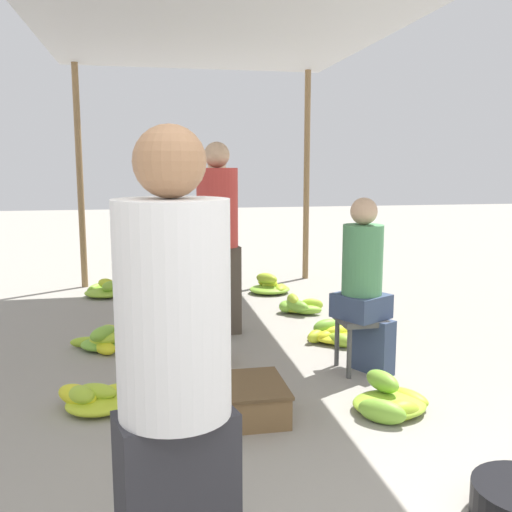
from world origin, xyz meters
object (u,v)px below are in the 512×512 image
banana_pile_left_0 (96,398)px  vendor_seated (364,282)px  banana_pile_left_2 (106,290)px  banana_pile_right_3 (298,306)px  vendor_foreground (175,385)px  banana_pile_left_1 (103,341)px  banana_pile_right_0 (332,335)px  banana_pile_right_2 (391,402)px  banana_pile_right_1 (270,286)px  stool (360,328)px  shopper_walking_far (217,224)px  shopper_walking_mid (218,236)px  crate_near (242,400)px  crate_mid (196,352)px

banana_pile_left_0 → vendor_seated: bearing=10.0°
banana_pile_left_2 → banana_pile_right_3: (2.05, -1.21, 0.01)m
vendor_foreground → banana_pile_left_0: 2.07m
banana_pile_left_1 → banana_pile_right_0: 1.98m
vendor_foreground → banana_pile_right_2: vendor_foreground is taller
vendor_foreground → banana_pile_right_1: vendor_foreground is taller
banana_pile_right_0 → banana_pile_right_2: banana_pile_right_2 is taller
stool → shopper_walking_far: shopper_walking_far is taller
banana_pile_left_1 → banana_pile_right_2: bearing=-41.1°
banana_pile_right_0 → vendor_seated: bearing=-90.7°
vendor_seated → banana_pile_right_3: vendor_seated is taller
banana_pile_left_2 → banana_pile_right_0: size_ratio=0.95×
banana_pile_right_3 → shopper_walking_mid: size_ratio=0.30×
stool → shopper_walking_far: (-0.73, 2.77, 0.53)m
shopper_walking_far → shopper_walking_mid: bearing=-97.1°
crate_near → banana_pile_right_2: bearing=-7.7°
stool → banana_pile_left_1: bearing=155.9°
banana_pile_right_3 → banana_pile_right_2: bearing=-91.7°
vendor_foreground → crate_near: vendor_foreground is taller
vendor_seated → banana_pile_right_0: vendor_seated is taller
crate_near → banana_pile_right_0: bearing=52.4°
banana_pile_left_1 → vendor_foreground: bearing=-81.7°
banana_pile_right_3 → banana_pile_right_1: bearing=95.0°
stool → banana_pile_right_2: (-0.08, -0.75, -0.27)m
banana_pile_left_0 → crate_near: crate_near is taller
banana_pile_right_0 → shopper_walking_mid: shopper_walking_mid is taller
banana_pile_left_0 → banana_pile_right_0: banana_pile_right_0 is taller
banana_pile_left_2 → crate_near: banana_pile_left_2 is taller
vendor_seated → stool: bearing=151.4°
stool → banana_pile_left_0: size_ratio=0.72×
stool → banana_pile_left_0: bearing=-169.6°
stool → shopper_walking_mid: shopper_walking_mid is taller
banana_pile_left_0 → banana_pile_right_1: banana_pile_right_1 is taller
banana_pile_left_0 → banana_pile_left_2: 3.31m
crate_near → banana_pile_left_2: bearing=106.2°
crate_near → shopper_walking_far: (0.28, 3.39, 0.75)m
banana_pile_left_1 → banana_pile_right_2: banana_pile_right_2 is taller
vendor_seated → banana_pile_right_2: (-0.10, -0.74, -0.62)m
vendor_seated → banana_pile_left_2: bearing=124.9°
banana_pile_left_1 → banana_pile_right_3: bearing=24.3°
banana_pile_right_3 → vendor_foreground: bearing=-110.6°
banana_pile_right_3 → shopper_walking_mid: 1.37m
banana_pile_left_2 → crate_mid: 2.73m
banana_pile_right_2 → shopper_walking_far: shopper_walking_far is taller
vendor_foreground → shopper_walking_far: size_ratio=1.01×
banana_pile_left_0 → shopper_walking_mid: bearing=57.2°
banana_pile_right_0 → crate_near: size_ratio=1.07×
banana_pile_left_0 → banana_pile_left_1: size_ratio=1.15×
vendor_seated → banana_pile_right_1: size_ratio=2.65×
vendor_foreground → banana_pile_left_1: bearing=98.3°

